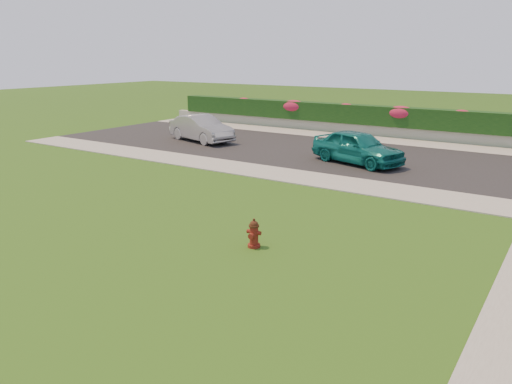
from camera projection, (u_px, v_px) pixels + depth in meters
The scene contains 14 objects.
ground at pixel (171, 269), 10.86m from camera, with size 120.00×120.00×0.00m, color black.
street_far at pixel (290, 149), 24.78m from camera, with size 26.00×8.00×0.04m, color black.
sidewalk_far at pixel (212, 164), 21.29m from camera, with size 24.00×2.00×0.04m, color gray.
sidewalk_beyond at pixel (401, 142), 26.67m from camera, with size 34.00×2.00×0.04m, color gray.
retaining_wall at pixel (410, 133), 27.80m from camera, with size 34.00×0.40×0.60m, color gray.
hedge at pixel (412, 118), 27.65m from camera, with size 32.00×0.90×1.10m, color black.
fire_hydrant at pixel (254, 234), 12.04m from camera, with size 0.37×0.35×0.72m.
sedan_teal at pixel (358, 147), 21.13m from camera, with size 1.67×4.15×1.42m, color #0C605C.
sedan_silver at pixel (201, 128), 26.63m from camera, with size 1.46×4.20×1.38m, color #93969A.
flower_clump_a at pixel (244, 102), 33.50m from camera, with size 1.08×0.70×0.54m, color #BC2035.
flower_clump_b at pixel (294, 106), 31.49m from camera, with size 1.56×1.00×0.78m, color #BC2035.
flower_clump_c at pixel (346, 108), 29.57m from camera, with size 1.05×0.67×0.52m, color #BC2035.
flower_clump_d at pixel (401, 113), 27.84m from camera, with size 1.53×0.99×0.77m, color #BC2035.
flower_clump_e at pixel (462, 115), 26.10m from camera, with size 1.08×0.70×0.54m, color #BC2035.
Camera 1 is at (7.09, -7.33, 4.51)m, focal length 35.00 mm.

